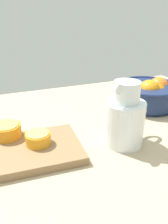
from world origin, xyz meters
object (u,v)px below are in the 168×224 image
Objects in this scene: fruit_bowl at (147,93)px; juice_pitcher at (124,122)px; orange_half_0 at (38,138)px; orange_half_1 at (7,131)px; cutting_board at (19,152)px.

fruit_bowl is 1.31× the size of juice_pitcher.
orange_half_0 is 10.69cm from orange_half_1.
juice_pitcher reaches higher than cutting_board.
cutting_board is at bearing -161.86° from fruit_bowl.
orange_half_0 is at bearing 6.70° from cutting_board.
orange_half_0 is at bearing -160.64° from fruit_bowl.
orange_half_1 is at bearing -170.24° from fruit_bowl.
juice_pitcher is 34.66cm from orange_half_1.
juice_pitcher reaches higher than fruit_bowl.
fruit_bowl is at bearing 9.76° from orange_half_1.
cutting_board is (-29.99, 4.41, -5.78)cm from juice_pitcher.
juice_pitcher is at bearing -137.32° from fruit_bowl.
juice_pitcher is at bearing -21.03° from orange_half_1.
juice_pitcher is (-23.94, -22.08, 1.46)cm from fruit_bowl.
fruit_bowl is 0.76× the size of cutting_board.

